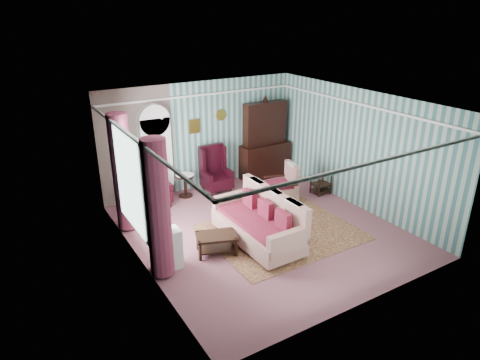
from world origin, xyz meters
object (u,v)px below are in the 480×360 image
bookcase (156,158)px  floral_armchair (280,184)px  wingback_right (216,170)px  coffee_table (217,244)px  seated_woman (154,184)px  plant_stand (166,250)px  round_side_table (185,186)px  dresser_hutch (265,138)px  nest_table (321,184)px  sofa (257,220)px  wingback_left (154,183)px

bookcase → floral_armchair: (2.61, -1.77, -0.65)m
wingback_right → coffee_table: 3.16m
seated_woman → coffee_table: bearing=-84.5°
wingback_right → plant_stand: bearing=-132.8°
plant_stand → floral_armchair: 3.90m
bookcase → coffee_table: 3.28m
plant_stand → floral_armchair: (3.66, 1.37, 0.07)m
bookcase → round_side_table: bearing=-20.3°
dresser_hutch → nest_table: dresser_hutch is taller
dresser_hutch → plant_stand: 5.31m
dresser_hutch → bookcase: bearing=177.9°
wingback_right → nest_table: (2.32, -1.55, -0.35)m
round_side_table → nest_table: round_side_table is taller
bookcase → dresser_hutch: (3.25, -0.12, 0.06)m
nest_table → floral_armchair: bearing=172.2°
sofa → seated_woman: bearing=22.1°
nest_table → bookcase: bearing=153.1°
dresser_hutch → nest_table: 2.11m
bookcase → wingback_left: bearing=-122.7°
wingback_left → nest_table: (4.07, -1.55, -0.35)m
wingback_right → floral_armchair: (1.11, -1.38, -0.16)m
bookcase → seated_woman: 0.70m
wingback_left → nest_table: size_ratio=2.31×
seated_woman → wingback_left: bearing=0.0°
seated_woman → plant_stand: (-0.80, -2.75, -0.19)m
bookcase → nest_table: bookcase is taller
plant_stand → dresser_hutch: bearing=35.1°
nest_table → plant_stand: 5.02m
bookcase → floral_armchair: bookcase is taller
floral_armchair → coffee_table: size_ratio=1.14×
sofa → bookcase: bearing=15.6°
bookcase → plant_stand: bearing=-108.5°
wingback_right → round_side_table: 0.92m
wingback_right → round_side_table: bearing=170.0°
floral_armchair → plant_stand: bearing=125.2°
coffee_table → plant_stand: bearing=179.4°
coffee_table → sofa: bearing=-4.6°
bookcase → plant_stand: size_ratio=2.80×
wingback_left → plant_stand: bearing=-106.2°
dresser_hutch → seated_woman: size_ratio=2.00×
seated_woman → round_side_table: 0.96m
wingback_left → round_side_table: (0.90, 0.15, -0.33)m
seated_woman → floral_armchair: 3.18m
seated_woman → round_side_table: bearing=9.5°
seated_woman → plant_stand: size_ratio=1.47×
floral_armchair → coffee_table: floral_armchair is taller
wingback_left → seated_woman: size_ratio=1.06×
wingback_right → plant_stand: wingback_right is taller
round_side_table → sofa: (0.30, -2.99, 0.24)m
wingback_right → wingback_left: bearing=180.0°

